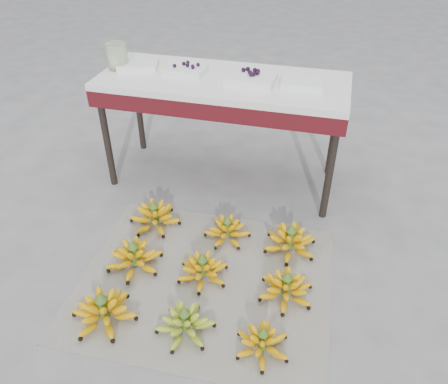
% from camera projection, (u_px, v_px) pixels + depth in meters
% --- Properties ---
extents(ground, '(60.00, 60.00, 0.00)m').
position_uv_depth(ground, '(194.00, 284.00, 2.19)').
color(ground, slate).
rests_on(ground, ground).
extents(newspaper_mat, '(1.28, 1.09, 0.01)m').
position_uv_depth(newspaper_mat, '(205.00, 281.00, 2.21)').
color(newspaper_mat, beige).
rests_on(newspaper_mat, ground).
extents(bunch_front_left, '(0.34, 0.34, 0.18)m').
position_uv_depth(bunch_front_left, '(104.00, 311.00, 1.97)').
color(bunch_front_left, '#E1AD01').
rests_on(bunch_front_left, newspaper_mat).
extents(bunch_front_center, '(0.27, 0.27, 0.16)m').
position_uv_depth(bunch_front_center, '(185.00, 323.00, 1.93)').
color(bunch_front_center, olive).
rests_on(bunch_front_center, newspaper_mat).
extents(bunch_front_right, '(0.30, 0.30, 0.15)m').
position_uv_depth(bunch_front_right, '(262.00, 343.00, 1.85)').
color(bunch_front_right, '#E1AD01').
rests_on(bunch_front_right, newspaper_mat).
extents(bunch_mid_left, '(0.36, 0.36, 0.18)m').
position_uv_depth(bunch_mid_left, '(134.00, 257.00, 2.25)').
color(bunch_mid_left, '#E1AD01').
rests_on(bunch_mid_left, newspaper_mat).
extents(bunch_mid_center, '(0.30, 0.30, 0.16)m').
position_uv_depth(bunch_mid_center, '(203.00, 269.00, 2.19)').
color(bunch_mid_center, '#E1AD01').
rests_on(bunch_mid_center, newspaper_mat).
extents(bunch_mid_right, '(0.36, 0.36, 0.17)m').
position_uv_depth(bunch_mid_right, '(286.00, 288.00, 2.09)').
color(bunch_mid_right, '#E1AD01').
rests_on(bunch_mid_right, newspaper_mat).
extents(bunch_back_left, '(0.36, 0.36, 0.18)m').
position_uv_depth(bunch_back_left, '(155.00, 217.00, 2.52)').
color(bunch_back_left, '#E1AD01').
rests_on(bunch_back_left, newspaper_mat).
extents(bunch_back_center, '(0.29, 0.29, 0.16)m').
position_uv_depth(bunch_back_center, '(227.00, 230.00, 2.44)').
color(bunch_back_center, '#E1AD01').
rests_on(bunch_back_center, newspaper_mat).
extents(bunch_back_right, '(0.30, 0.30, 0.18)m').
position_uv_depth(bunch_back_right, '(290.00, 241.00, 2.35)').
color(bunch_back_right, '#E1AD01').
rests_on(bunch_back_right, newspaper_mat).
extents(vendor_table, '(1.47, 0.59, 0.71)m').
position_uv_depth(vendor_table, '(223.00, 91.00, 2.60)').
color(vendor_table, black).
rests_on(vendor_table, ground).
extents(tray_far_left, '(0.27, 0.22, 0.04)m').
position_uv_depth(tray_far_left, '(138.00, 65.00, 2.67)').
color(tray_far_left, white).
rests_on(tray_far_left, vendor_table).
extents(tray_left, '(0.25, 0.19, 0.06)m').
position_uv_depth(tray_left, '(186.00, 70.00, 2.61)').
color(tray_left, white).
rests_on(tray_left, vendor_table).
extents(tray_right, '(0.28, 0.21, 0.07)m').
position_uv_depth(tray_right, '(251.00, 78.00, 2.49)').
color(tray_right, white).
rests_on(tray_right, vendor_table).
extents(tray_far_right, '(0.24, 0.18, 0.04)m').
position_uv_depth(tray_far_right, '(302.00, 83.00, 2.44)').
color(tray_far_right, white).
rests_on(tray_far_right, vendor_table).
extents(glass_jar, '(0.16, 0.16, 0.15)m').
position_uv_depth(glass_jar, '(117.00, 56.00, 2.63)').
color(glass_jar, '#DEF4C2').
rests_on(glass_jar, vendor_table).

